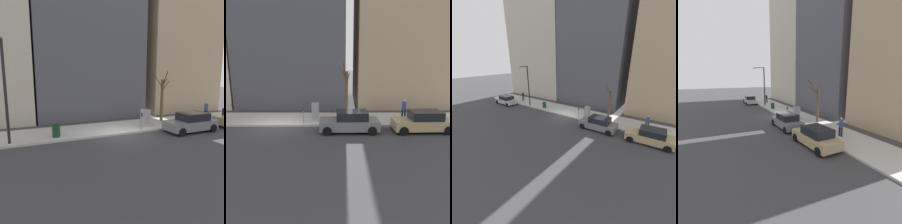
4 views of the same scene
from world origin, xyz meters
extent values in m
plane|color=#38383A|center=(0.00, 0.00, 0.00)|extent=(120.00, 120.00, 0.00)
cube|color=#B2AFA8|center=(2.00, 0.00, 0.07)|extent=(4.00, 36.00, 0.15)
cylinder|color=black|center=(-0.36, -9.19, 0.32)|extent=(0.24, 0.65, 0.64)
cube|color=slate|center=(-1.20, -5.52, 0.57)|extent=(1.86, 4.22, 0.70)
cube|color=black|center=(-1.20, -5.72, 1.22)|extent=(1.63, 2.22, 0.60)
cylinder|color=black|center=(-2.07, -3.98, 0.32)|extent=(0.23, 0.64, 0.64)
cylinder|color=black|center=(-0.37, -3.96, 0.32)|extent=(0.23, 0.64, 0.64)
cylinder|color=black|center=(-2.03, -7.08, 0.32)|extent=(0.23, 0.64, 0.64)
cylinder|color=black|center=(-0.33, -7.06, 0.32)|extent=(0.23, 0.64, 0.64)
cylinder|color=slate|center=(0.45, -2.02, 0.68)|extent=(0.07, 0.07, 1.05)
cube|color=#2D333D|center=(0.45, -2.02, 1.35)|extent=(0.14, 0.10, 0.30)
cube|color=#A8A399|center=(1.30, -2.89, 0.24)|extent=(0.83, 0.61, 0.18)
cube|color=#939399|center=(1.30, -2.89, 0.96)|extent=(0.75, 0.55, 1.25)
cylinder|color=black|center=(0.55, 7.65, 3.40)|extent=(0.18, 0.18, 6.50)
cylinder|color=black|center=(-0.25, 7.65, 6.55)|extent=(1.60, 0.10, 0.10)
cylinder|color=brown|center=(2.60, -5.44, 2.10)|extent=(0.28, 0.28, 3.89)
cylinder|color=brown|center=(2.25, -5.54, 3.45)|extent=(0.77, 0.30, 1.03)
cylinder|color=brown|center=(2.08, -5.30, 3.78)|extent=(1.08, 0.39, 0.78)
cylinder|color=brown|center=(2.81, -5.17, 3.81)|extent=(0.48, 0.62, 1.18)
cylinder|color=brown|center=(2.04, -5.30, 4.12)|extent=(1.17, 0.38, 1.41)
cylinder|color=#14381E|center=(0.90, 4.65, 0.60)|extent=(0.56, 0.56, 0.90)
cylinder|color=#1E1E2D|center=(1.77, -10.08, 0.56)|extent=(0.16, 0.16, 0.82)
cylinder|color=#1E1E2D|center=(1.80, -10.32, 0.56)|extent=(0.16, 0.16, 0.82)
cylinder|color=#23478C|center=(1.79, -10.20, 1.28)|extent=(0.36, 0.36, 0.62)
sphere|color=tan|center=(1.79, -10.20, 1.70)|extent=(0.22, 0.22, 0.22)
cube|color=tan|center=(10.24, -11.44, 11.38)|extent=(9.48, 9.48, 22.76)
cube|color=#4C4C56|center=(10.99, 0.04, 11.75)|extent=(10.98, 10.98, 23.51)
camera|label=1|loc=(-14.39, 6.79, 4.55)|focal=35.00mm
camera|label=2|loc=(-18.38, -4.71, 5.62)|focal=40.00mm
camera|label=3|loc=(-16.32, -11.37, 7.84)|focal=24.00mm
camera|label=4|loc=(-8.22, -21.30, 5.25)|focal=28.00mm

